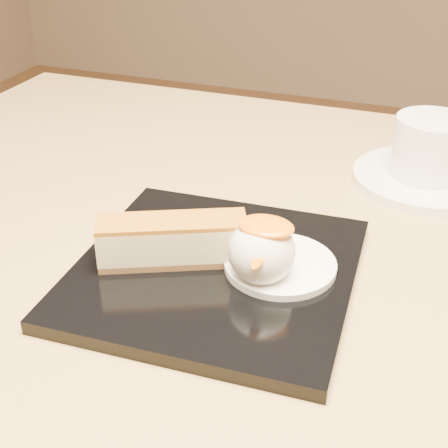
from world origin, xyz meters
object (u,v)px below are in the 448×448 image
at_px(dessert_plate, 215,272).
at_px(cheesecake, 172,241).
at_px(table, 173,373).
at_px(ice_cream_scoop, 262,251).
at_px(coffee_cup, 432,146).
at_px(saucer, 425,178).

bearing_deg(dessert_plate, cheesecake, -171.87).
height_order(table, ice_cream_scoop, ice_cream_scoop).
bearing_deg(coffee_cup, ice_cream_scoop, -89.52).
xyz_separation_m(ice_cream_scoop, coffee_cup, (0.11, 0.24, 0.00)).
distance_m(table, cheesecake, 0.19).
height_order(table, saucer, saucer).
bearing_deg(saucer, ice_cream_scoop, -113.34).
bearing_deg(cheesecake, saucer, 28.54).
bearing_deg(saucer, table, -134.95).
relative_size(dessert_plate, ice_cream_scoop, 4.25).
bearing_deg(dessert_plate, coffee_cup, 58.29).
xyz_separation_m(table, coffee_cup, (0.21, 0.20, 0.20)).
bearing_deg(table, saucer, 45.05).
bearing_deg(ice_cream_scoop, table, 159.14).
xyz_separation_m(dessert_plate, ice_cream_scoop, (0.04, -0.00, 0.03)).
bearing_deg(saucer, cheesecake, -126.49).
height_order(cheesecake, saucer, cheesecake).
relative_size(cheesecake, ice_cream_scoop, 2.35).
distance_m(ice_cream_scoop, saucer, 0.27).
xyz_separation_m(cheesecake, coffee_cup, (0.18, 0.24, 0.01)).
distance_m(table, coffee_cup, 0.35).
height_order(table, coffee_cup, coffee_cup).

